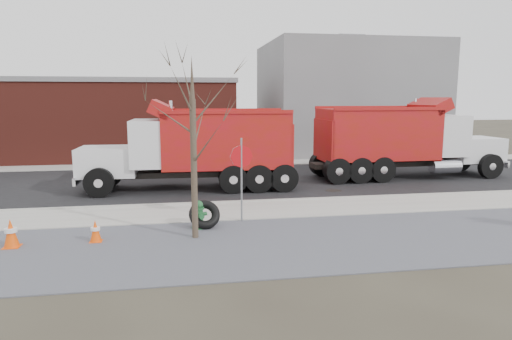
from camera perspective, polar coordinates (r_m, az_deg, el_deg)
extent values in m
plane|color=#383328|center=(16.40, 3.37, -5.23)|extent=(120.00, 120.00, 0.00)
cube|color=slate|center=(13.14, 6.83, -8.86)|extent=(60.00, 5.00, 0.03)
cube|color=#9E9B93|center=(16.63, 3.17, -4.92)|extent=(60.00, 2.50, 0.06)
cube|color=#9E9B93|center=(17.86, 2.25, -3.85)|extent=(60.00, 0.15, 0.11)
cube|color=black|center=(22.44, -0.24, -1.29)|extent=(60.00, 9.40, 0.02)
cube|color=#9E9B93|center=(28.00, -2.14, 0.82)|extent=(60.00, 2.00, 0.06)
cube|color=gray|center=(35.77, 11.14, 8.83)|extent=(12.00, 10.00, 8.00)
cube|color=maroon|center=(33.14, -20.85, 5.81)|extent=(20.00, 8.00, 5.00)
cube|color=gray|center=(33.12, -21.12, 10.39)|extent=(20.20, 8.20, 0.30)
cylinder|color=#382D23|center=(13.05, -7.76, -0.04)|extent=(0.18, 0.18, 4.00)
cone|color=#382D23|center=(12.90, -8.01, 11.44)|extent=(0.14, 0.14, 1.20)
cylinder|color=#246031|center=(14.42, -7.10, -7.16)|extent=(0.48, 0.48, 0.07)
cylinder|color=#246031|center=(14.34, -7.12, -5.91)|extent=(0.25, 0.25, 0.65)
cylinder|color=#246031|center=(14.26, -7.15, -4.78)|extent=(0.33, 0.33, 0.05)
sphere|color=#246031|center=(14.24, -7.16, -4.35)|extent=(0.26, 0.26, 0.26)
cylinder|color=#246031|center=(14.21, -7.16, -3.93)|extent=(0.05, 0.05, 0.07)
cylinder|color=#246031|center=(14.25, -7.83, -5.61)|extent=(0.16, 0.15, 0.12)
cylinder|color=#246031|center=(14.37, -6.44, -5.45)|extent=(0.16, 0.15, 0.12)
cylinder|color=#246031|center=(14.15, -6.86, -5.79)|extent=(0.20, 0.18, 0.16)
torus|color=black|center=(14.37, -6.45, -5.56)|extent=(1.06, 0.91, 0.93)
cylinder|color=gray|center=(14.75, -1.82, -1.33)|extent=(0.06, 0.06, 2.77)
cylinder|color=#BB0D13|center=(14.63, -1.83, 1.72)|extent=(0.75, 0.13, 0.75)
cube|color=#FF4E08|center=(13.78, -19.36, -8.46)|extent=(0.34, 0.34, 0.04)
cone|color=#FF4E08|center=(13.69, -19.43, -7.18)|extent=(0.32, 0.32, 0.62)
cylinder|color=white|center=(13.68, -19.45, -6.93)|extent=(0.26, 0.26, 0.09)
cube|color=#FF4E08|center=(14.21, -28.19, -8.49)|extent=(0.42, 0.42, 0.04)
cone|color=#FF4E08|center=(14.10, -28.31, -6.94)|extent=(0.40, 0.40, 0.78)
cylinder|color=white|center=(14.08, -28.33, -6.64)|extent=(0.32, 0.32, 0.11)
cube|color=black|center=(24.37, 17.83, 0.83)|extent=(9.60, 1.21, 0.25)
cube|color=silver|center=(26.42, 25.42, 2.37)|extent=(2.52, 2.24, 1.23)
cube|color=silver|center=(27.06, 27.25, 2.38)|extent=(0.11, 1.96, 1.12)
cube|color=silver|center=(25.27, 22.06, 4.10)|extent=(1.85, 2.62, 2.02)
cube|color=black|center=(25.65, 23.54, 5.33)|extent=(0.10, 2.24, 0.90)
cube|color=maroon|center=(23.54, 14.89, 4.42)|extent=(5.66, 2.82, 2.46)
cylinder|color=silver|center=(25.69, 19.24, 5.46)|extent=(0.16, 0.16, 2.69)
cylinder|color=black|center=(27.59, 24.17, 1.17)|extent=(1.24, 0.37, 1.23)
cylinder|color=black|center=(25.67, 27.26, 0.42)|extent=(1.24, 0.37, 1.23)
cylinder|color=black|center=(24.16, 10.75, 0.80)|extent=(1.24, 0.37, 1.23)
cylinder|color=black|center=(22.20, 12.79, 0.01)|extent=(1.24, 0.37, 1.23)
cube|color=black|center=(20.34, -7.80, -0.41)|extent=(8.99, 1.20, 0.24)
cube|color=silver|center=(20.56, -17.97, 1.06)|extent=(2.47, 2.20, 1.21)
cube|color=silver|center=(20.77, -20.88, 0.98)|extent=(0.11, 1.92, 1.10)
cube|color=silver|center=(20.23, -12.77, 3.34)|extent=(1.82, 2.57, 1.98)
cube|color=black|center=(20.26, -14.94, 4.83)|extent=(0.11, 2.20, 0.88)
cube|color=maroon|center=(20.21, -3.83, 3.85)|extent=(5.56, 2.78, 2.41)
cylinder|color=silver|center=(19.10, -10.52, 4.57)|extent=(0.16, 0.16, 2.63)
cylinder|color=black|center=(19.56, -19.03, -1.51)|extent=(1.22, 0.36, 1.21)
cylinder|color=black|center=(21.85, -17.88, -0.38)|extent=(1.22, 0.36, 1.21)
cylinder|color=black|center=(19.53, 0.31, -1.02)|extent=(1.22, 0.36, 1.21)
cylinder|color=black|center=(21.58, -0.51, -0.05)|extent=(1.22, 0.36, 1.21)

